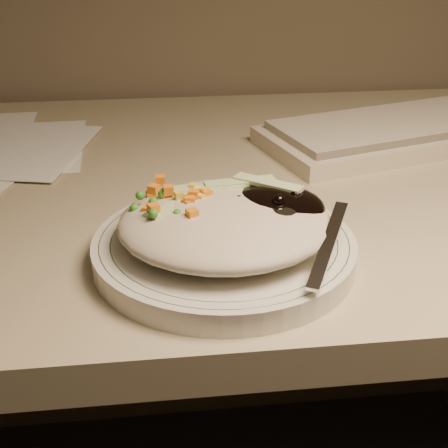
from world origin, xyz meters
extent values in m
cube|color=tan|center=(0.00, 1.38, 0.72)|extent=(1.40, 0.70, 0.04)
cylinder|color=silver|center=(-0.05, 1.17, 0.75)|extent=(0.24, 0.24, 0.02)
torus|color=#144723|center=(-0.05, 1.17, 0.76)|extent=(0.23, 0.23, 0.00)
torus|color=#144723|center=(-0.05, 1.17, 0.76)|extent=(0.21, 0.21, 0.00)
ellipsoid|color=#B6AD93|center=(-0.05, 1.16, 0.78)|extent=(0.19, 0.18, 0.04)
ellipsoid|color=black|center=(0.00, 1.18, 0.79)|extent=(0.10, 0.09, 0.03)
ellipsoid|color=orange|center=(-0.09, 1.18, 0.78)|extent=(0.08, 0.08, 0.02)
sphere|color=black|center=(-0.03, 1.18, 0.79)|extent=(0.01, 0.01, 0.01)
sphere|color=black|center=(-0.01, 1.18, 0.79)|extent=(0.01, 0.01, 0.01)
sphere|color=black|center=(0.02, 1.17, 0.80)|extent=(0.01, 0.01, 0.01)
sphere|color=black|center=(0.01, 1.19, 0.79)|extent=(0.01, 0.01, 0.01)
sphere|color=black|center=(0.00, 1.16, 0.80)|extent=(0.01, 0.01, 0.01)
sphere|color=black|center=(-0.01, 1.18, 0.79)|extent=(0.01, 0.01, 0.01)
sphere|color=black|center=(0.00, 1.19, 0.79)|extent=(0.01, 0.01, 0.01)
cube|color=orange|center=(-0.10, 1.19, 0.80)|extent=(0.01, 0.01, 0.01)
cube|color=orange|center=(-0.08, 1.17, 0.79)|extent=(0.01, 0.01, 0.01)
cube|color=orange|center=(-0.11, 1.20, 0.80)|extent=(0.01, 0.01, 0.01)
cube|color=orange|center=(-0.07, 1.18, 0.80)|extent=(0.01, 0.01, 0.01)
cube|color=orange|center=(-0.08, 1.17, 0.80)|extent=(0.01, 0.01, 0.01)
cube|color=orange|center=(-0.11, 1.21, 0.79)|extent=(0.01, 0.01, 0.01)
cube|color=orange|center=(-0.10, 1.19, 0.80)|extent=(0.01, 0.01, 0.01)
cube|color=orange|center=(-0.08, 1.17, 0.80)|extent=(0.01, 0.01, 0.01)
cube|color=orange|center=(-0.06, 1.18, 0.80)|extent=(0.01, 0.01, 0.01)
cube|color=orange|center=(-0.10, 1.21, 0.80)|extent=(0.01, 0.01, 0.01)
cube|color=orange|center=(-0.11, 1.16, 0.80)|extent=(0.01, 0.01, 0.01)
cube|color=orange|center=(-0.08, 1.14, 0.80)|extent=(0.01, 0.01, 0.01)
cube|color=orange|center=(-0.12, 1.17, 0.79)|extent=(0.01, 0.01, 0.01)
cube|color=orange|center=(-0.11, 1.20, 0.79)|extent=(0.01, 0.01, 0.01)
sphere|color=#388C28|center=(-0.08, 1.18, 0.80)|extent=(0.01, 0.01, 0.01)
sphere|color=#388C28|center=(-0.11, 1.15, 0.80)|extent=(0.01, 0.01, 0.01)
sphere|color=#388C28|center=(-0.11, 1.18, 0.80)|extent=(0.01, 0.01, 0.01)
sphere|color=#388C28|center=(-0.12, 1.18, 0.80)|extent=(0.01, 0.01, 0.01)
sphere|color=#388C28|center=(-0.08, 1.19, 0.79)|extent=(0.01, 0.01, 0.01)
sphere|color=#388C28|center=(-0.08, 1.16, 0.79)|extent=(0.01, 0.01, 0.01)
sphere|color=#388C28|center=(-0.09, 1.18, 0.79)|extent=(0.01, 0.01, 0.01)
sphere|color=#388C28|center=(-0.10, 1.16, 0.79)|extent=(0.01, 0.01, 0.01)
sphere|color=#388C28|center=(-0.13, 1.18, 0.79)|extent=(0.01, 0.01, 0.01)
sphere|color=#388C28|center=(-0.10, 1.19, 0.80)|extent=(0.01, 0.01, 0.01)
sphere|color=#388C28|center=(-0.10, 1.19, 0.80)|extent=(0.01, 0.01, 0.01)
sphere|color=#388C28|center=(-0.11, 1.17, 0.79)|extent=(0.01, 0.01, 0.01)
sphere|color=#388C28|center=(-0.09, 1.15, 0.80)|extent=(0.01, 0.01, 0.01)
sphere|color=#388C28|center=(-0.06, 1.20, 0.79)|extent=(0.01, 0.01, 0.01)
cube|color=yellow|center=(-0.08, 1.19, 0.79)|extent=(0.01, 0.01, 0.01)
cube|color=yellow|center=(-0.07, 1.18, 0.80)|extent=(0.01, 0.01, 0.01)
cube|color=yellow|center=(-0.09, 1.19, 0.79)|extent=(0.01, 0.01, 0.01)
cube|color=yellow|center=(-0.09, 1.18, 0.80)|extent=(0.01, 0.01, 0.01)
cube|color=yellow|center=(-0.09, 1.18, 0.79)|extent=(0.01, 0.01, 0.01)
cube|color=yellow|center=(-0.07, 1.19, 0.80)|extent=(0.01, 0.01, 0.01)
cube|color=yellow|center=(-0.07, 1.20, 0.80)|extent=(0.01, 0.01, 0.01)
cube|color=yellow|center=(-0.08, 1.17, 0.79)|extent=(0.01, 0.01, 0.01)
cube|color=#B2D18C|center=(-0.06, 1.20, 0.80)|extent=(0.07, 0.02, 0.00)
cube|color=#B2D18C|center=(-0.03, 1.21, 0.80)|extent=(0.07, 0.02, 0.00)
cube|color=#B2D18C|center=(-0.09, 1.17, 0.80)|extent=(0.06, 0.06, 0.00)
cube|color=#B2D18C|center=(0.00, 1.20, 0.80)|extent=(0.06, 0.05, 0.00)
ellipsoid|color=silver|center=(0.00, 1.15, 0.79)|extent=(0.05, 0.06, 0.01)
cube|color=silver|center=(0.03, 1.11, 0.78)|extent=(0.06, 0.11, 0.03)
cube|color=beige|center=(0.27, 1.47, 0.75)|extent=(0.49, 0.29, 0.02)
cube|color=beige|center=(0.27, 1.47, 0.77)|extent=(0.45, 0.26, 0.01)
camera|label=1|loc=(-0.11, 0.67, 1.03)|focal=50.00mm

